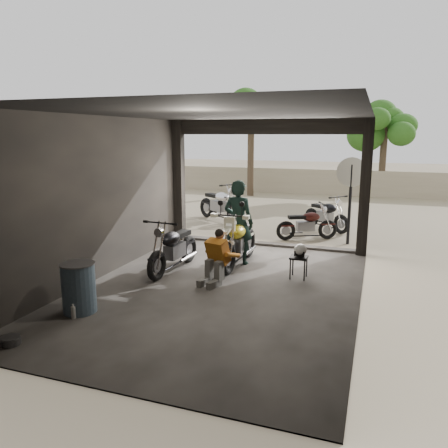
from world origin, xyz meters
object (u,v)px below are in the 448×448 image
Objects in this scene: main_bike at (239,238)px; outside_bike_c at (326,212)px; left_bike at (173,245)px; sign_post at (351,187)px; outside_bike_b at (307,222)px; stool at (299,260)px; rider at (238,222)px; oil_drum at (79,289)px; mechanic at (214,259)px; outside_bike_a at (220,202)px; helmet at (300,250)px.

outside_bike_c is (1.38, 4.37, -0.09)m from main_bike.
left_bike is 4.99m from sign_post.
outside_bike_b is 3.41m from stool.
rider is at bearing 157.42° from stool.
rider is (-0.06, 0.13, 0.31)m from main_bike.
oil_drum is (-0.47, -2.50, -0.17)m from left_bike.
stool is at bearing 159.27° from outside_bike_b.
stool is (1.46, 0.88, -0.12)m from mechanic.
outside_bike_b is at bearing -86.20° from outside_bike_a.
outside_bike_a is at bearing 111.25° from helmet.
outside_bike_c is 5.91m from mechanic.
outside_bike_c is 5.95× the size of helmet.
helmet is 0.33× the size of oil_drum.
outside_bike_c reaches higher than stool.
outside_bike_c is at bearing -101.48° from rider.
oil_drum reaches higher than helmet.
outside_bike_a is 1.18× the size of outside_bike_c.
stool is at bearing -112.83° from outside_bike_a.
sign_post reaches higher than outside_bike_a.
oil_drum is at bearing -143.86° from outside_bike_a.
main_bike is 0.99× the size of outside_bike_a.
main_bike is 1.36m from mechanic.
left_bike is at bearing 48.25° from rider.
outside_bike_a is at bearing 144.67° from sign_post.
stool is (0.02, -4.85, -0.15)m from outside_bike_c.
rider is 3.48m from sign_post.
helmet is at bearing 74.49° from stool.
rider reaches higher than left_bike.
mechanic is 2.54m from oil_drum.
oil_drum is at bearing -150.07° from helmet.
main_bike reaches higher than outside_bike_c.
mechanic is 1.25× the size of oil_drum.
outside_bike_a is 1.84× the size of mechanic.
left_bike is at bearing 122.69° from outside_bike_b.
oil_drum is (-3.02, -7.71, -0.13)m from outside_bike_c.
rider is at bearing -141.17° from sign_post.
left_bike is 0.91× the size of rider.
rider is 1.82× the size of mechanic.
main_bike is 1.17× the size of outside_bike_c.
sign_post is (1.10, -0.14, 1.02)m from outside_bike_b.
mechanic is 3.83× the size of helmet.
stool is at bearing -119.22° from helmet.
outside_bike_a is at bearing 103.51° from left_bike.
outside_bike_a is 6.24m from stool.
mechanic is at bearing -153.60° from outside_bike_c.
helmet is at bearing -114.20° from sign_post.
outside_bike_a reaches higher than left_bike.
main_bike is 1.44m from left_bike.
stool is at bearing -139.26° from outside_bike_c.
main_bike is at bearing 63.79° from oil_drum.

